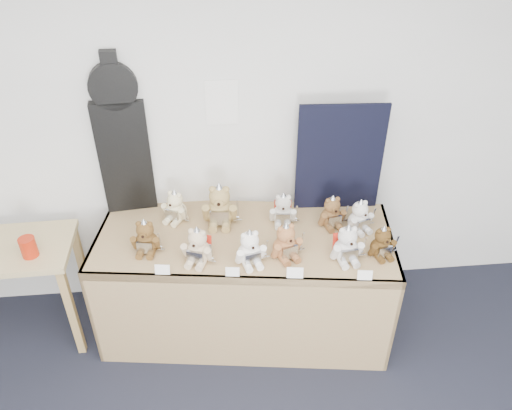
{
  "coord_description": "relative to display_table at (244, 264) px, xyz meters",
  "views": [
    {
      "loc": [
        0.02,
        -0.51,
        2.82
      ],
      "look_at": [
        0.26,
        1.96,
        1.12
      ],
      "focal_mm": 35.0,
      "sensor_mm": 36.0,
      "label": 1
    }
  ],
  "objects": [
    {
      "name": "room_shell",
      "position": [
        -0.09,
        0.51,
        0.92
      ],
      "size": [
        6.0,
        6.0,
        6.0
      ],
      "color": "white",
      "rests_on": "floor"
    },
    {
      "name": "display_table",
      "position": [
        0.0,
        0.0,
        0.0
      ],
      "size": [
        2.04,
        1.07,
        0.81
      ],
      "rotation": [
        0.0,
        0.0,
        -0.14
      ],
      "color": "#9B754E",
      "rests_on": "floor"
    },
    {
      "name": "side_table",
      "position": [
        -1.59,
        0.13,
        0.02
      ],
      "size": [
        0.96,
        0.55,
        0.79
      ],
      "rotation": [
        0.0,
        0.0,
        0.03
      ],
      "color": "tan",
      "rests_on": "floor"
    },
    {
      "name": "guitar_case",
      "position": [
        -0.75,
        0.5,
        0.72
      ],
      "size": [
        0.35,
        0.14,
        1.11
      ],
      "rotation": [
        0.0,
        0.0,
        0.11
      ],
      "color": "black",
      "rests_on": "display_table"
    },
    {
      "name": "navy_board",
      "position": [
        0.68,
        0.36,
        0.56
      ],
      "size": [
        0.58,
        0.05,
        0.78
      ],
      "primitive_type": "cube",
      "rotation": [
        0.0,
        0.0,
        -0.05
      ],
      "color": "black",
      "rests_on": "display_table"
    },
    {
      "name": "red_cup",
      "position": [
        -1.34,
        0.04,
        0.22
      ],
      "size": [
        0.1,
        0.1,
        0.13
      ],
      "primitive_type": "cylinder",
      "color": "#B8230C",
      "rests_on": "side_table"
    },
    {
      "name": "teddy_front_far_left",
      "position": [
        -0.61,
        -0.01,
        0.27
      ],
      "size": [
        0.21,
        0.18,
        0.25
      ],
      "rotation": [
        0.0,
        0.0,
        -0.14
      ],
      "color": "brown",
      "rests_on": "display_table"
    },
    {
      "name": "teddy_front_left",
      "position": [
        -0.29,
        -0.14,
        0.28
      ],
      "size": [
        0.22,
        0.21,
        0.27
      ],
      "rotation": [
        0.0,
        0.0,
        -0.35
      ],
      "color": "beige",
      "rests_on": "display_table"
    },
    {
      "name": "teddy_front_centre",
      "position": [
        0.03,
        -0.19,
        0.28
      ],
      "size": [
        0.22,
        0.19,
        0.26
      ],
      "rotation": [
        0.0,
        0.0,
        0.23
      ],
      "color": "white",
      "rests_on": "display_table"
    },
    {
      "name": "teddy_front_right",
      "position": [
        0.25,
        -0.15,
        0.28
      ],
      "size": [
        0.22,
        0.21,
        0.27
      ],
      "rotation": [
        0.0,
        0.0,
        0.35
      ],
      "color": "#A0653C",
      "rests_on": "display_table"
    },
    {
      "name": "teddy_front_far_right",
      "position": [
        0.61,
        -0.21,
        0.28
      ],
      "size": [
        0.23,
        0.19,
        0.27
      ],
      "rotation": [
        0.0,
        0.0,
        0.11
      ],
      "color": "silver",
      "rests_on": "display_table"
    },
    {
      "name": "teddy_front_end",
      "position": [
        0.84,
        -0.2,
        0.27
      ],
      "size": [
        0.19,
        0.17,
        0.23
      ],
      "rotation": [
        0.0,
        0.0,
        0.21
      ],
      "color": "#4D351A",
      "rests_on": "display_table"
    },
    {
      "name": "teddy_back_left",
      "position": [
        -0.44,
        0.31,
        0.27
      ],
      "size": [
        0.2,
        0.2,
        0.25
      ],
      "rotation": [
        0.0,
        0.0,
        -0.52
      ],
      "color": "#F5E5B2",
      "rests_on": "display_table"
    },
    {
      "name": "teddy_back_centre_left",
      "position": [
        -0.14,
        0.24,
        0.3
      ],
      "size": [
        0.27,
        0.23,
        0.33
      ],
      "rotation": [
        0.0,
        0.0,
        -0.11
      ],
      "color": "tan",
      "rests_on": "display_table"
    },
    {
      "name": "teddy_back_centre_right",
      "position": [
        0.28,
        0.2,
        0.27
      ],
      "size": [
        0.2,
        0.18,
        0.25
      ],
      "rotation": [
        0.0,
        0.0,
        -0.13
      ],
      "color": "silver",
      "rests_on": "display_table"
    },
    {
      "name": "teddy_back_right",
      "position": [
        0.6,
        0.14,
        0.27
      ],
      "size": [
        0.21,
        0.18,
        0.25
      ],
      "rotation": [
        0.0,
        0.0,
        0.2
      ],
      "color": "brown",
      "rests_on": "display_table"
    },
    {
      "name": "teddy_back_end",
      "position": [
        0.77,
        0.08,
        0.27
      ],
      "size": [
        0.21,
        0.19,
        0.25
      ],
      "rotation": [
        0.0,
        0.0,
        0.37
      ],
      "color": "silver",
      "rests_on": "display_table"
    },
    {
      "name": "entry_card_a",
      "position": [
        -0.5,
        -0.24,
        0.21
      ],
      "size": [
        0.09,
        0.03,
        0.06
      ],
      "primitive_type": "cube",
      "rotation": [
        -0.24,
        0.0,
        -0.14
      ],
      "color": "white",
      "rests_on": "display_table"
    },
    {
      "name": "entry_card_b",
      "position": [
        -0.09,
        -0.3,
        0.2
      ],
      "size": [
        0.08,
        0.03,
        0.06
      ],
      "primitive_type": "cube",
      "rotation": [
        -0.24,
        0.0,
        -0.14
      ],
      "color": "white",
      "rests_on": "display_table"
    },
    {
      "name": "entry_card_c",
      "position": [
        0.28,
        -0.35,
        0.21
      ],
      "size": [
        0.1,
        0.03,
        0.07
      ],
      "primitive_type": "cube",
      "rotation": [
        -0.24,
        0.0,
        -0.14
      ],
      "color": "white",
      "rests_on": "display_table"
    },
    {
      "name": "entry_card_d",
      "position": [
        0.68,
        -0.41,
        0.21
      ],
      "size": [
        0.09,
        0.03,
        0.06
      ],
      "primitive_type": "cube",
      "rotation": [
        -0.24,
        0.0,
        -0.14
      ],
      "color": "white",
      "rests_on": "display_table"
    }
  ]
}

